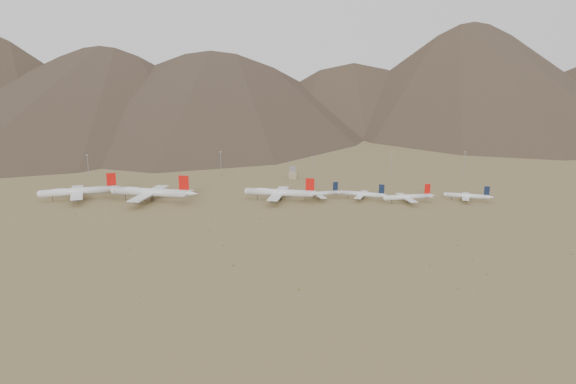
{
  "coord_description": "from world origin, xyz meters",
  "views": [
    {
      "loc": [
        29.31,
        -433.84,
        116.82
      ],
      "look_at": [
        26.03,
        30.0,
        7.36
      ],
      "focal_mm": 35.0,
      "sensor_mm": 36.0,
      "label": 1
    }
  ],
  "objects_px": {
    "widebody_centre": "(151,192)",
    "widebody_east": "(280,192)",
    "control_tower": "(293,173)",
    "narrowbody_a": "(319,194)",
    "narrowbody_b": "(363,194)",
    "widebody_west": "(79,191)"
  },
  "relations": [
    {
      "from": "widebody_west",
      "to": "narrowbody_a",
      "type": "distance_m",
      "value": 206.39
    },
    {
      "from": "widebody_east",
      "to": "widebody_west",
      "type": "bearing_deg",
      "value": -170.47
    },
    {
      "from": "narrowbody_a",
      "to": "widebody_centre",
      "type": "bearing_deg",
      "value": 165.18
    },
    {
      "from": "widebody_east",
      "to": "control_tower",
      "type": "height_order",
      "value": "widebody_east"
    },
    {
      "from": "widebody_east",
      "to": "narrowbody_a",
      "type": "relative_size",
      "value": 1.68
    },
    {
      "from": "widebody_centre",
      "to": "widebody_east",
      "type": "xyz_separation_m",
      "value": [
        109.23,
        4.12,
        -1.13
      ]
    },
    {
      "from": "widebody_west",
      "to": "narrowbody_b",
      "type": "distance_m",
      "value": 244.13
    },
    {
      "from": "narrowbody_b",
      "to": "widebody_east",
      "type": "bearing_deg",
      "value": -156.97
    },
    {
      "from": "narrowbody_b",
      "to": "widebody_west",
      "type": "bearing_deg",
      "value": -159.7
    },
    {
      "from": "widebody_centre",
      "to": "widebody_east",
      "type": "height_order",
      "value": "widebody_centre"
    },
    {
      "from": "widebody_east",
      "to": "narrowbody_b",
      "type": "height_order",
      "value": "widebody_east"
    },
    {
      "from": "widebody_east",
      "to": "narrowbody_a",
      "type": "height_order",
      "value": "widebody_east"
    },
    {
      "from": "narrowbody_b",
      "to": "control_tower",
      "type": "height_order",
      "value": "narrowbody_b"
    },
    {
      "from": "narrowbody_a",
      "to": "narrowbody_b",
      "type": "height_order",
      "value": "narrowbody_b"
    },
    {
      "from": "narrowbody_a",
      "to": "control_tower",
      "type": "height_order",
      "value": "narrowbody_a"
    },
    {
      "from": "narrowbody_b",
      "to": "control_tower",
      "type": "bearing_deg",
      "value": 145.12
    },
    {
      "from": "widebody_west",
      "to": "widebody_east",
      "type": "xyz_separation_m",
      "value": [
        172.55,
        -1.95,
        -0.4
      ]
    },
    {
      "from": "widebody_centre",
      "to": "narrowbody_a",
      "type": "bearing_deg",
      "value": 14.81
    },
    {
      "from": "narrowbody_b",
      "to": "control_tower",
      "type": "relative_size",
      "value": 3.45
    },
    {
      "from": "widebody_centre",
      "to": "widebody_west",
      "type": "bearing_deg",
      "value": -174.75
    },
    {
      "from": "widebody_west",
      "to": "control_tower",
      "type": "relative_size",
      "value": 5.72
    },
    {
      "from": "widebody_east",
      "to": "narrowbody_a",
      "type": "distance_m",
      "value": 34.42
    }
  ]
}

